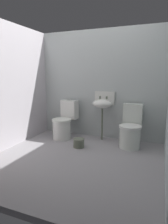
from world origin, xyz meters
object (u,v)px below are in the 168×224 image
object	(u,v)px
toilet_left	(64,123)
toilet_right	(131,130)
sink	(103,103)
bucket	(79,143)

from	to	relation	value
toilet_left	toilet_right	world-z (taller)	same
sink	bucket	size ratio (longest dim) A/B	4.60
toilet_left	sink	bearing A→B (deg)	-158.70
toilet_right	bucket	size ratio (longest dim) A/B	3.62
toilet_right	sink	distance (m)	0.77
sink	bucket	world-z (taller)	sink
bucket	toilet_right	bearing A→B (deg)	25.52
sink	bucket	xyz separation A→B (m)	(-0.27, -0.61, -0.67)
toilet_right	sink	size ratio (longest dim) A/B	0.79
toilet_left	toilet_right	distance (m)	1.39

